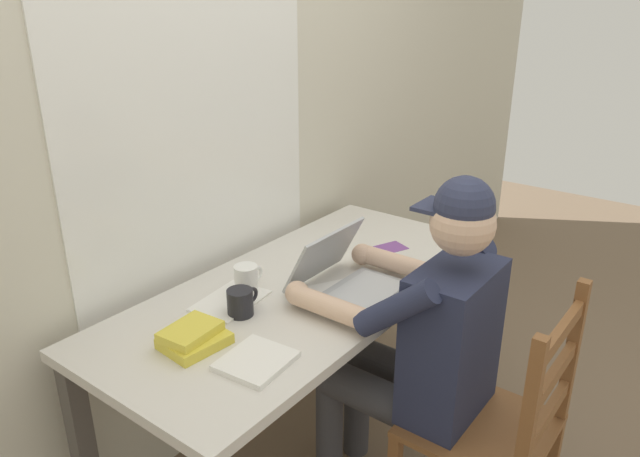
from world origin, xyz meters
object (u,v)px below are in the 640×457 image
Objects in this scene: seated_person at (421,337)px; landscape_photo_print at (389,248)px; book_stack_main at (193,337)px; desk at (306,309)px; coffee_mug_white at (247,280)px; computer_mouse at (400,264)px; laptop at (348,278)px; coffee_mug_dark at (241,302)px; wooden_chair at (497,429)px.

seated_person reaches higher than landscape_photo_print.
book_stack_main is 0.95m from landscape_photo_print.
desk is 8.30× the size of book_stack_main.
computer_mouse is at bearing -32.98° from coffee_mug_white.
seated_person is at bearing -89.22° from laptop.
book_stack_main is (-0.55, 0.17, -0.02)m from laptop.
seated_person reaches higher than coffee_mug_dark.
seated_person is at bearing -138.46° from computer_mouse.
laptop is 0.27m from computer_mouse.
coffee_mug_dark is at bearing -165.85° from landscape_photo_print.
seated_person is 0.72m from book_stack_main.
seated_person is 0.61m from coffee_mug_white.
book_stack_main is at bearing 126.95° from wooden_chair.
landscape_photo_print is at bearing 10.84° from laptop.
landscape_photo_print is (0.95, -0.09, -0.03)m from book_stack_main.
seated_person is 12.37× the size of computer_mouse.
computer_mouse is 0.19m from landscape_photo_print.
laptop is 2.77× the size of coffee_mug_dark.
computer_mouse is (0.26, 0.51, 0.32)m from wooden_chair.
coffee_mug_white is 0.91× the size of landscape_photo_print.
book_stack_main reaches higher than landscape_photo_print.
coffee_mug_white is 0.14m from coffee_mug_dark.
computer_mouse is 0.82× the size of coffee_mug_dark.
book_stack_main is (-0.55, 0.73, 0.33)m from wooden_chair.
book_stack_main is 1.45× the size of landscape_photo_print.
laptop reaches higher than book_stack_main.
desk is 0.43m from seated_person.
seated_person reaches higher than coffee_mug_white.
computer_mouse reaches higher than landscape_photo_print.
wooden_chair is 7.70× the size of coffee_mug_dark.
wooden_chair is at bearing -85.75° from desk.
desk is at bearing -2.50° from book_stack_main.
landscape_photo_print is (0.45, -0.07, 0.10)m from desk.
coffee_mug_dark is (-0.34, 0.75, 0.34)m from wooden_chair.
wooden_chair is at bearing -90.00° from seated_person.
computer_mouse is at bearing -10.87° from laptop.
laptop is 2.59× the size of landscape_photo_print.
book_stack_main is (-0.81, 0.22, 0.01)m from computer_mouse.
coffee_mug_dark reaches higher than book_stack_main.
computer_mouse is 0.84m from book_stack_main.
coffee_mug_white reaches higher than landscape_photo_print.
coffee_mug_white is (-0.22, 0.83, 0.35)m from wooden_chair.
laptop is 1.78× the size of book_stack_main.
seated_person is 0.31m from laptop.
wooden_chair is 0.81m from landscape_photo_print.
computer_mouse is (0.32, -0.20, 0.11)m from desk.
coffee_mug_dark reaches higher than computer_mouse.
laptop is at bearing -146.86° from landscape_photo_print.
wooden_chair reaches higher than desk.
seated_person is 0.36m from computer_mouse.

